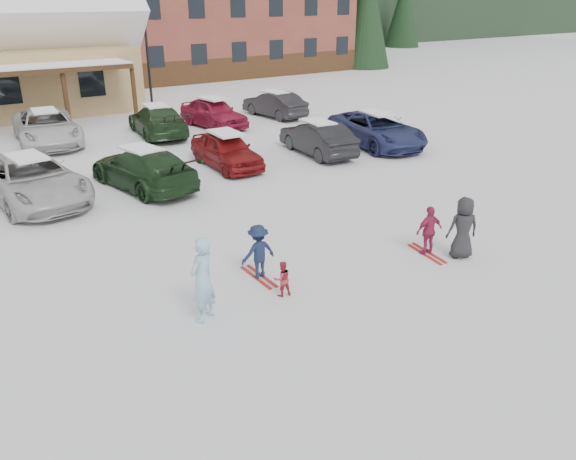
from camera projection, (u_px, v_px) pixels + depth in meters
ground at (301, 285)px, 13.40m from camera, size 160.00×160.00×0.00m
lamp_post at (147, 47)px, 34.10m from camera, size 0.50×0.25×6.07m
conifer_3 at (62, 11)px, 48.08m from camera, size 3.96×3.96×9.18m
adult_skier at (202, 280)px, 11.62m from camera, size 0.83×0.74×1.90m
toddler_red at (282, 279)px, 12.77m from camera, size 0.46×0.39×0.85m
child_navy at (258, 252)px, 13.49m from camera, size 0.90×0.52×1.38m
skis_child_navy at (259, 277)px, 13.75m from camera, size 0.21×1.40×0.03m
child_magenta at (429, 231)px, 14.72m from camera, size 0.84×0.45×1.36m
skis_child_magenta at (427, 253)px, 14.98m from camera, size 0.42×1.41×0.03m
bystander_dark at (463, 228)px, 14.52m from camera, size 0.95×0.82×1.65m
parked_car_2 at (31, 179)px, 18.52m from camera, size 3.28×5.85×1.55m
parked_car_3 at (143, 168)px, 19.86m from camera, size 2.84×5.23×1.44m
parked_car_4 at (226, 150)px, 22.29m from camera, size 1.78×4.14×1.39m
parked_car_5 at (318, 138)px, 24.06m from camera, size 1.93×4.44×1.42m
parked_car_6 at (376, 129)px, 25.44m from camera, size 3.21×5.69×1.50m
parked_car_10 at (47, 127)px, 25.68m from camera, size 3.11×5.84×1.56m
parked_car_11 at (158, 121)px, 27.31m from camera, size 2.67×5.25×1.46m
parked_car_12 at (214, 113)px, 29.03m from camera, size 2.30×4.57×1.49m
parked_car_13 at (275, 104)px, 31.50m from camera, size 1.92×4.37×1.40m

